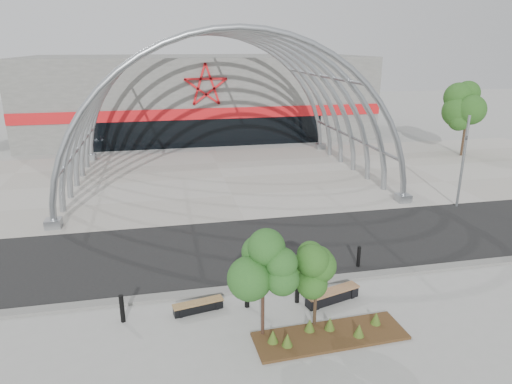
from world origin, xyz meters
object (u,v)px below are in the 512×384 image
(signal_pole, at_px, (463,160))
(bench_1, at_px, (332,296))
(street_tree_1, at_px, (317,264))
(bollard_2, at_px, (264,275))
(street_tree_0, at_px, (263,268))
(bench_0, at_px, (198,307))

(signal_pole, relative_size, bench_1, 2.38)
(signal_pole, distance_m, street_tree_1, 15.64)
(street_tree_1, distance_m, bollard_2, 3.69)
(street_tree_0, bearing_deg, signal_pole, 35.26)
(street_tree_0, distance_m, bench_1, 4.10)
(street_tree_1, distance_m, bench_1, 2.81)
(street_tree_0, bearing_deg, street_tree_1, 5.00)
(street_tree_0, relative_size, bench_1, 1.54)
(signal_pole, height_order, bench_1, signal_pole)
(bollard_2, bearing_deg, street_tree_1, -70.19)
(signal_pole, distance_m, bollard_2, 15.10)
(signal_pole, bearing_deg, bench_0, -153.36)
(signal_pole, relative_size, bollard_2, 5.45)
(street_tree_0, relative_size, street_tree_1, 1.06)
(signal_pole, xyz_separation_m, street_tree_1, (-12.20, -9.77, -0.45))
(street_tree_1, bearing_deg, bench_0, 155.38)
(bollard_2, bearing_deg, street_tree_0, -103.82)
(bollard_2, bearing_deg, bench_1, -35.42)
(bench_0, distance_m, bollard_2, 3.01)
(bench_1, xyz_separation_m, bollard_2, (-2.25, 1.60, 0.27))
(street_tree_0, height_order, bench_0, street_tree_0)
(bench_0, relative_size, bollard_2, 1.89)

